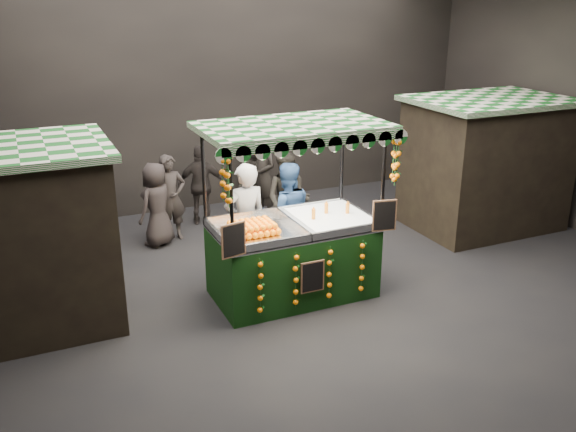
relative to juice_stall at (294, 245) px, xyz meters
name	(u,v)px	position (x,y,z in m)	size (l,w,h in m)	color
ground	(321,295)	(0.39, -0.18, -0.85)	(12.00, 12.00, 0.00)	black
market_hall	(326,78)	(0.39, -0.18, 2.53)	(12.10, 10.10, 5.05)	black
neighbour_stall_left	(5,239)	(-4.01, 0.82, 0.46)	(3.00, 2.20, 2.60)	black
neighbour_stall_right	(485,163)	(4.79, 1.32, 0.46)	(3.00, 2.20, 2.60)	black
juice_stall	(294,245)	(0.00, 0.00, 0.00)	(2.82, 1.66, 2.73)	black
vendor_grey	(246,223)	(-0.47, 0.88, 0.15)	(0.76, 0.53, 1.99)	slate
vendor_blue	(287,215)	(0.37, 1.12, 0.08)	(1.02, 0.87, 1.85)	navy
shopper_0	(170,198)	(-1.16, 3.12, -0.01)	(0.64, 0.44, 1.67)	#2D2725
shopper_1	(288,200)	(0.78, 1.96, 0.04)	(1.09, 1.07, 1.77)	black
shopper_2	(202,185)	(-0.36, 3.73, -0.03)	(1.03, 0.67, 1.64)	black
shopper_3	(254,172)	(1.04, 4.37, -0.09)	(1.11, 0.87, 1.51)	black
shopper_4	(157,204)	(-1.46, 2.95, -0.05)	(0.93, 0.87, 1.60)	#2D2625
shopper_5	(424,161)	(4.89, 3.44, -0.01)	(1.19, 1.59, 1.67)	black
shopper_6	(264,176)	(0.88, 3.40, 0.10)	(0.56, 0.76, 1.90)	black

